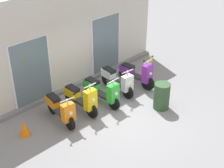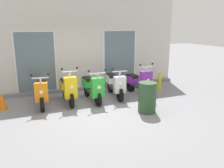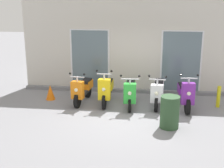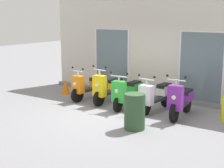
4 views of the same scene
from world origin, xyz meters
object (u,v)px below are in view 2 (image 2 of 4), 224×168
scooter_purple (138,83)px  traffic_cone (2,101)px  scooter_white (115,84)px  curb_bollard (160,82)px  scooter_green (92,87)px  scooter_yellow (68,88)px  scooter_orange (42,92)px  trash_bin (147,97)px

scooter_purple → traffic_cone: size_ratio=3.04×
scooter_white → curb_bollard: (1.93, 0.09, -0.12)m
curb_bollard → scooter_green: bearing=-174.7°
scooter_purple → scooter_yellow: bearing=176.7°
curb_bollard → traffic_cone: 5.61m
scooter_green → curb_bollard: 2.84m
scooter_orange → scooter_yellow: scooter_yellow is taller
scooter_yellow → trash_bin: bearing=-40.8°
curb_bollard → traffic_cone: size_ratio=1.35×
scooter_yellow → scooter_white: size_ratio=0.95×
scooter_yellow → scooter_purple: size_ratio=0.98×
scooter_green → traffic_cone: bearing=173.0°
scooter_orange → curb_bollard: size_ratio=2.20×
scooter_orange → scooter_white: (2.49, 0.00, 0.02)m
curb_bollard → scooter_white: bearing=-177.2°
traffic_cone → trash_bin: bearing=-25.8°
scooter_white → curb_bollard: size_ratio=2.34×
scooter_orange → scooter_purple: size_ratio=0.97×
scooter_purple → scooter_green: bearing=179.5°
curb_bollard → traffic_cone: (-5.61, 0.08, -0.09)m
scooter_yellow → trash_bin: (1.97, -1.70, -0.04)m
scooter_white → scooter_green: bearing=-169.3°
scooter_yellow → curb_bollard: bearing=2.0°
curb_bollard → traffic_cone: bearing=179.2°
scooter_orange → traffic_cone: 1.21m
scooter_white → curb_bollard: bearing=2.8°
scooter_yellow → scooter_white: scooter_yellow is taller
scooter_white → scooter_purple: size_ratio=1.03×
curb_bollard → trash_bin: bearing=-132.1°
scooter_purple → traffic_cone: (-4.52, 0.36, -0.22)m
scooter_green → curb_bollard: bearing=5.3°
scooter_orange → scooter_green: size_ratio=0.97×
scooter_orange → scooter_white: bearing=0.1°
curb_bollard → scooter_purple: bearing=-165.7°
scooter_purple → traffic_cone: 4.54m
scooter_orange → scooter_yellow: bearing=-2.2°
scooter_white → scooter_purple: 0.86m
scooter_yellow → curb_bollard: 3.62m
scooter_white → scooter_purple: bearing=-12.2°
trash_bin → traffic_cone: 4.40m
curb_bollard → scooter_orange: bearing=-178.7°
scooter_green → scooter_white: scooter_green is taller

